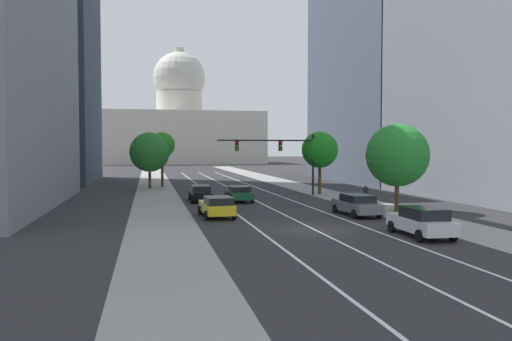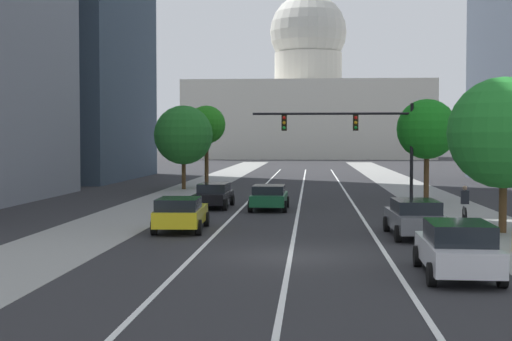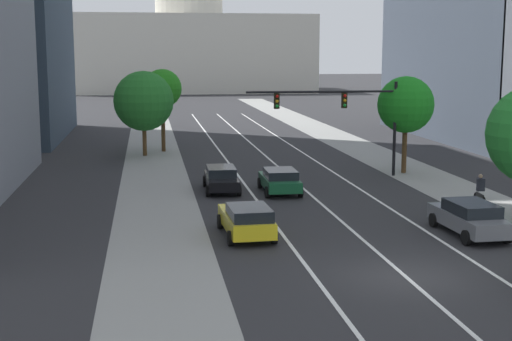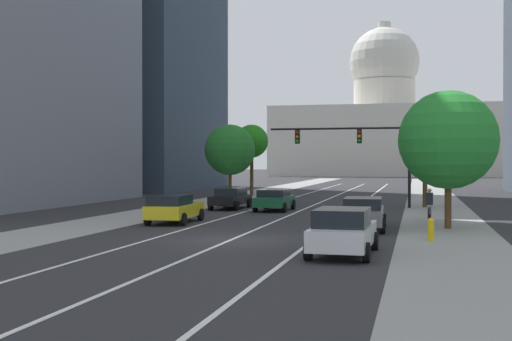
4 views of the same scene
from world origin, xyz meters
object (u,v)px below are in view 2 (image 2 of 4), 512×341
Objects in this scene: street_tree_mid_right at (504,133)px; street_tree_far_right at (427,129)px; cyclist at (465,204)px; street_tree_mid_left at (206,125)px; capitol_building at (308,105)px; traffic_signal_mast at (357,132)px; car_white at (457,248)px; car_green at (269,197)px; street_tree_near_left at (184,135)px; car_yellow at (181,213)px; car_gray at (415,217)px; car_black at (214,195)px.

street_tree_far_right is at bearing 93.38° from street_tree_mid_right.
cyclist is 0.26× the size of street_tree_mid_left.
capitol_building reaches higher than street_tree_mid_right.
street_tree_mid_left is (-11.12, 13.85, 0.65)m from traffic_signal_mast.
car_white is 20.35m from car_green.
car_white is 0.72× the size of street_tree_near_left.
street_tree_mid_left reaches higher than car_yellow.
car_white is at bearing 178.09° from car_gray.
traffic_signal_mast is at bearing -46.15° from car_green.
street_tree_mid_right is (3.81, 10.19, 3.32)m from car_white.
car_white is 22.59m from car_black.
car_gray is 30.67m from street_tree_near_left.
cyclist is at bearing 101.44° from street_tree_mid_right.
car_black is at bearing 68.49° from cyclist.
capitol_building reaches higher than car_black.
car_white is 8.64m from car_gray.
traffic_signal_mast is 1.47× the size of street_tree_mid_left.
car_gray is 0.74× the size of street_tree_mid_left.
cyclist reaches higher than car_yellow.
street_tree_far_right is (9.34, 5.70, 3.74)m from car_green.
street_tree_mid_left is (-12.48, 29.26, 4.20)m from car_gray.
street_tree_near_left is at bearing 137.15° from traffic_signal_mast.
capitol_building reaches higher than car_green.
traffic_signal_mast reaches higher than cyclist.
street_tree_near_left is at bearing 25.43° from car_green.
capitol_building is at bearing -4.52° from car_yellow.
car_white is at bearing -86.79° from traffic_signal_mast.
traffic_signal_mast is 4.39m from street_tree_far_right.
street_tree_near_left is 1.02× the size of street_tree_far_right.
street_tree_mid_left reaches higher than street_tree_mid_right.
capitol_building is 118.12m from cyclist.
car_green is at bearing 66.13° from cyclist.
car_green is 0.66× the size of street_tree_mid_left.
car_white is 40.11m from street_tree_mid_left.
car_green is (3.20, -1.13, 0.00)m from car_black.
car_gray is 0.75× the size of street_tree_near_left.
capitol_building is at bearing 9.28° from cyclist.
cyclist is at bearing -89.47° from street_tree_far_right.
car_green is at bearing 19.63° from car_white.
traffic_signal_mast is 1.49× the size of street_tree_near_left.
traffic_signal_mast is (3.45, -107.40, -6.43)m from capitol_building.
street_tree_far_right is (-0.10, 11.00, 3.63)m from cyclist.
cyclist reaches higher than car_white.
street_tree_far_right reaches higher than car_white.
car_green is 2.50× the size of cyclist.
car_gray reaches higher than car_yellow.
street_tree_far_right reaches higher than cyclist.
car_yellow is 0.99× the size of car_white.
car_gray is 17.04m from street_tree_far_right.
street_tree_mid_left is 1.02× the size of street_tree_mid_right.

